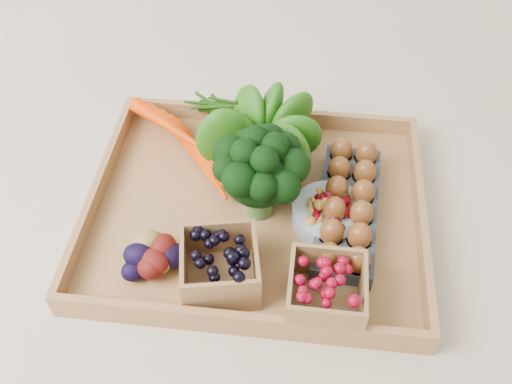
# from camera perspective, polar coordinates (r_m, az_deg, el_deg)

# --- Properties ---
(ground) EXTENTS (4.00, 4.00, 0.00)m
(ground) POSITION_cam_1_polar(r_m,az_deg,el_deg) (0.97, 0.00, -2.35)
(ground) COLOR beige
(ground) RESTS_ON ground
(tray) EXTENTS (0.55, 0.45, 0.01)m
(tray) POSITION_cam_1_polar(r_m,az_deg,el_deg) (0.96, 0.00, -2.06)
(tray) COLOR #AA7847
(tray) RESTS_ON ground
(carrots) EXTENTS (0.19, 0.14, 0.05)m
(carrots) POSITION_cam_1_polar(r_m,az_deg,el_deg) (1.03, -6.23, 4.28)
(carrots) COLOR #EF3C00
(carrots) RESTS_ON tray
(lettuce) EXTENTS (0.14, 0.14, 0.14)m
(lettuce) POSITION_cam_1_polar(r_m,az_deg,el_deg) (0.98, 0.70, 5.85)
(lettuce) COLOR #224E0C
(lettuce) RESTS_ON tray
(broccoli) EXTENTS (0.15, 0.15, 0.12)m
(broccoli) POSITION_cam_1_polar(r_m,az_deg,el_deg) (0.91, 0.35, 0.55)
(broccoli) COLOR black
(broccoli) RESTS_ON tray
(cherry_bowl) EXTENTS (0.12, 0.12, 0.03)m
(cherry_bowl) POSITION_cam_1_polar(r_m,az_deg,el_deg) (0.94, 7.34, -2.31)
(cherry_bowl) COLOR #8C9EA5
(cherry_bowl) RESTS_ON tray
(egg_carton) EXTENTS (0.11, 0.28, 0.03)m
(egg_carton) POSITION_cam_1_polar(r_m,az_deg,el_deg) (0.95, 9.08, -1.95)
(egg_carton) COLOR #3B434B
(egg_carton) RESTS_ON tray
(potatoes) EXTENTS (0.12, 0.12, 0.07)m
(potatoes) POSITION_cam_1_polar(r_m,az_deg,el_deg) (0.88, -10.49, -5.80)
(potatoes) COLOR #490D0B
(potatoes) RESTS_ON tray
(punnet_blackberry) EXTENTS (0.13, 0.13, 0.08)m
(punnet_blackberry) POSITION_cam_1_polar(r_m,az_deg,el_deg) (0.84, -3.61, -7.45)
(punnet_blackberry) COLOR black
(punnet_blackberry) RESTS_ON tray
(punnet_raspberry) EXTENTS (0.11, 0.11, 0.07)m
(punnet_raspberry) POSITION_cam_1_polar(r_m,az_deg,el_deg) (0.83, 7.02, -9.87)
(punnet_raspberry) COLOR maroon
(punnet_raspberry) RESTS_ON tray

